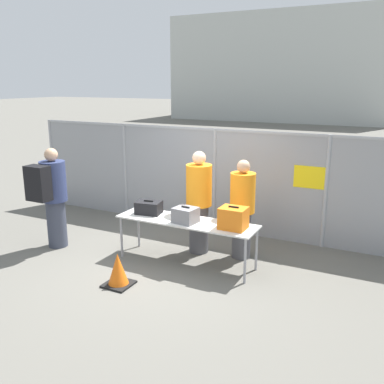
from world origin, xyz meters
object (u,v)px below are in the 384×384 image
at_px(suitcase_grey, 186,215).
at_px(utility_trailer, 336,192).
at_px(suitcase_black, 149,208).
at_px(traveler_hooded, 52,194).
at_px(inspection_table, 186,224).
at_px(suitcase_orange, 233,218).
at_px(security_worker_near, 199,201).
at_px(traffic_cone, 118,271).
at_px(security_worker_far, 242,208).

bearing_deg(suitcase_grey, utility_trailer, 69.63).
bearing_deg(suitcase_black, traveler_hooded, -163.69).
xyz_separation_m(inspection_table, suitcase_orange, (0.81, -0.01, 0.22)).
height_order(traveler_hooded, utility_trailer, traveler_hooded).
height_order(security_worker_near, traffic_cone, security_worker_near).
bearing_deg(traffic_cone, traveler_hooded, 159.65).
xyz_separation_m(inspection_table, traffic_cone, (-0.52, -1.16, -0.46)).
bearing_deg(security_worker_near, inspection_table, 83.51).
bearing_deg(security_worker_near, suitcase_black, 24.14).
height_order(suitcase_grey, traffic_cone, suitcase_grey).
bearing_deg(security_worker_far, traveler_hooded, 20.27).
bearing_deg(suitcase_grey, traveler_hooded, -171.76).
distance_m(suitcase_orange, traffic_cone, 1.88).
bearing_deg(traveler_hooded, utility_trailer, 51.51).
height_order(suitcase_black, utility_trailer, suitcase_black).
distance_m(security_worker_far, utility_trailer, 3.83).
relative_size(inspection_table, traffic_cone, 4.71).
distance_m(security_worker_near, security_worker_far, 0.76).
relative_size(suitcase_orange, traveler_hooded, 0.22).
distance_m(traveler_hooded, security_worker_near, 2.60).
height_order(suitcase_grey, utility_trailer, suitcase_grey).
distance_m(inspection_table, utility_trailer, 4.64).
bearing_deg(security_worker_far, suitcase_orange, 99.91).
bearing_deg(suitcase_grey, security_worker_near, 96.49).
bearing_deg(security_worker_far, suitcase_black, 23.48).
xyz_separation_m(traveler_hooded, utility_trailer, (4.11, 4.77, -0.58)).
relative_size(suitcase_grey, security_worker_near, 0.21).
bearing_deg(inspection_table, suitcase_grey, -70.26).
bearing_deg(suitcase_orange, security_worker_near, 146.90).
height_order(inspection_table, suitcase_orange, suitcase_orange).
relative_size(security_worker_near, security_worker_far, 1.06).
bearing_deg(traveler_hooded, suitcase_grey, 10.51).
distance_m(suitcase_grey, utility_trailer, 4.73).
bearing_deg(suitcase_grey, suitcase_black, 169.86).
distance_m(suitcase_orange, security_worker_near, 1.02).
distance_m(inspection_table, traveler_hooded, 2.50).
distance_m(inspection_table, security_worker_near, 0.59).
bearing_deg(security_worker_near, suitcase_grey, 85.76).
relative_size(inspection_table, security_worker_far, 1.39).
bearing_deg(traffic_cone, security_worker_far, 55.68).
distance_m(suitcase_black, suitcase_orange, 1.56).
xyz_separation_m(security_worker_far, traffic_cone, (-1.23, -1.81, -0.64)).
relative_size(inspection_table, suitcase_orange, 5.83).
distance_m(suitcase_black, traveler_hooded, 1.77).
xyz_separation_m(suitcase_black, suitcase_grey, (0.78, -0.14, 0.02)).
distance_m(inspection_table, suitcase_grey, 0.20).
bearing_deg(suitcase_black, suitcase_grey, -10.14).
bearing_deg(suitcase_orange, suitcase_black, 177.59).
bearing_deg(traveler_hooded, security_worker_near, 24.61).
xyz_separation_m(utility_trailer, traffic_cone, (-2.19, -5.48, -0.18)).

